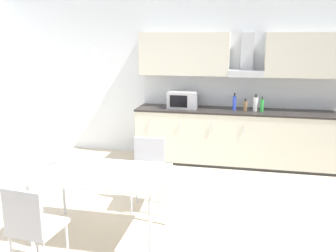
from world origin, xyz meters
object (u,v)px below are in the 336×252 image
Objects in this scene: bottle_brown at (245,106)px; chair_far_right at (148,166)px; chair_near_left at (32,222)px; bottle_blue at (234,103)px; bottle_white at (256,104)px; dining_table at (100,176)px; microwave at (183,100)px; pendant_lamp at (95,58)px; bottle_green at (262,105)px.

chair_far_right is (-1.14, -1.85, -0.47)m from bottle_brown.
bottle_blue is at bearing 65.48° from chair_near_left.
bottle_blue is at bearing 175.67° from bottle_white.
chair_far_right is at bearing 68.89° from chair_near_left.
bottle_white is at bearing 58.75° from dining_table.
bottle_white is 0.31× the size of chair_far_right.
microwave is at bearing 86.65° from chair_far_right.
chair_near_left is at bearing -111.11° from chair_far_right.
bottle_blue is 0.88× the size of pendant_lamp.
bottle_white is 3.20m from pendant_lamp.
bottle_green is at bearing 57.03° from dining_table.
bottle_white reaches higher than bottle_brown.
bottle_white is 2.31m from chair_far_right.
pendant_lamp is (-1.60, -2.64, 0.86)m from bottle_white.
bottle_green is (0.44, -0.04, -0.02)m from bottle_blue.
chair_far_right and chair_near_left have the same top height.
dining_table is at bearing -118.55° from bottle_brown.
microwave is 1.03m from bottle_brown.
chair_near_left is 2.72× the size of pendant_lamp.
chair_near_left is (-2.02, -3.42, -0.49)m from bottle_green.
bottle_green is 2.35m from chair_far_right.
microwave is 2.82m from pendant_lamp.
pendant_lamp is at bearing -122.97° from bottle_green.
pendant_lamp is (-0.41, -2.67, 0.83)m from microwave.
chair_near_left is 1.61m from pendant_lamp.
bottle_brown is 2.22m from chair_far_right.
pendant_lamp reaches higher than bottle_blue.
bottle_white is at bearing 58.75° from pendant_lamp.
bottle_green is at bearing 57.03° from pendant_lamp.
microwave is 1.71× the size of bottle_blue.
chair_near_left reaches higher than dining_table.
bottle_white is at bearing 54.74° from chair_far_right.
dining_table is at bearing -98.74° from microwave.
dining_table is (-1.60, -2.64, -0.36)m from bottle_white.
chair_near_left is (-0.32, -0.80, -0.15)m from dining_table.
pendant_lamp is at bearing -121.25° from bottle_white.
bottle_brown is 3.03m from dining_table.
dining_table is (-0.41, -2.67, -0.38)m from microwave.
bottle_white reaches higher than chair_far_right.
bottle_green is (0.10, -0.02, -0.01)m from bottle_white.
dining_table is at bearing -121.25° from bottle_white.
pendant_lamp is (0.00, 0.00, 1.21)m from dining_table.
chair_near_left is at bearing -101.84° from microwave.
bottle_blue is at bearing 175.25° from bottle_brown.
chair_near_left is at bearing -117.01° from bottle_brown.
dining_table is 4.28× the size of pendant_lamp.
microwave reaches higher than bottle_green.
pendant_lamp is (-1.26, -2.66, 0.85)m from bottle_blue.
bottle_brown reaches higher than chair_far_right.
chair_far_right reaches higher than dining_table.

